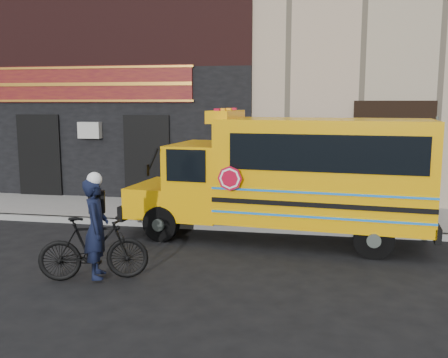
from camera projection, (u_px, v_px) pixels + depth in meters
name	position (u px, v px, depth m)	size (l,w,h in m)	color
ground	(213.00, 264.00, 9.68)	(120.00, 120.00, 0.00)	black
curb	(235.00, 227.00, 12.20)	(40.00, 0.20, 0.15)	gray
sidewalk	(244.00, 214.00, 13.65)	(40.00, 3.00, 0.15)	gray
building	(268.00, 22.00, 18.91)	(20.00, 10.70, 12.00)	gray
school_bus	(294.00, 174.00, 11.19)	(7.07, 2.77, 2.92)	black
sign_pole	(434.00, 172.00, 11.17)	(0.06, 0.24, 2.79)	#454E48
bicycle	(94.00, 248.00, 8.74)	(0.54, 1.90, 1.14)	black
cyclist	(96.00, 231.00, 8.70)	(0.64, 0.42, 1.76)	black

